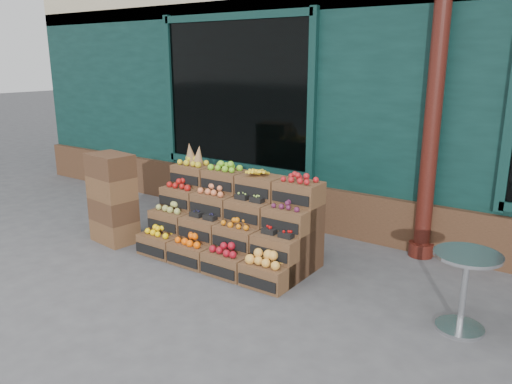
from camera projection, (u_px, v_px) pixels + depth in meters
The scene contains 6 objects.
ground at pixel (232, 294), 4.88m from camera, with size 60.00×60.00×0.00m, color #49494C.
shop_facade at pixel (419, 48), 8.29m from camera, with size 12.00×6.24×4.80m.
crate_display at pixel (231, 225), 5.70m from camera, with size 1.98×0.97×1.24m.
spare_crates at pixel (113, 198), 6.16m from camera, with size 0.60×0.45×1.11m.
bistro_table at pixel (465, 283), 4.14m from camera, with size 0.55×0.55×0.69m.
shopkeeper at pixel (288, 142), 7.48m from camera, with size 0.74×0.48×2.02m, color #144818.
Camera 1 is at (2.76, -3.50, 2.23)m, focal length 35.00 mm.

